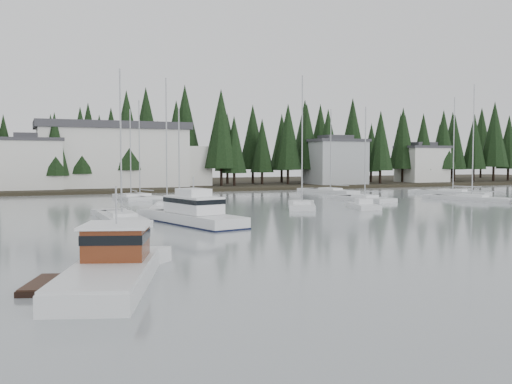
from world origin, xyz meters
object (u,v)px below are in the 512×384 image
house_east_a (335,161)px  sailboat_3 (167,208)px  sailboat_13 (179,207)px  runabout_1 (363,207)px  sailboat_0 (122,220)px  sailboat_9 (453,194)px  harbor_inn (125,156)px  sailboat_11 (302,207)px  cabin_cruiser_center (196,216)px  sailboat_6 (472,200)px  sailboat_4 (365,200)px  lobster_boat_brown (109,272)px  sailboat_12 (140,198)px  house_west (31,163)px  sailboat_1 (330,192)px  sailboat_7 (131,199)px  house_east_b (422,163)px

house_east_a → sailboat_3: 55.63m
sailboat_13 → runabout_1: size_ratio=2.04×
sailboat_0 → sailboat_9: size_ratio=0.89×
sailboat_0 → runabout_1: bearing=-84.5°
harbor_inn → sailboat_11: bearing=-76.7°
cabin_cruiser_center → runabout_1: (20.50, 7.49, -0.52)m
sailboat_6 → sailboat_4: bearing=53.6°
sailboat_6 → lobster_boat_brown: bearing=105.8°
sailboat_3 → sailboat_9: size_ratio=0.95×
sailboat_3 → house_east_a: bearing=-31.1°
sailboat_12 → lobster_boat_brown: bearing=149.9°
sailboat_0 → lobster_boat_brown: bearing=168.8°
sailboat_0 → sailboat_13: (8.05, 11.64, -0.01)m
house_west → runabout_1: (31.49, -44.93, -4.52)m
sailboat_13 → sailboat_3: bearing=132.3°
sailboat_1 → sailboat_9: bearing=-136.3°
sailboat_6 → runabout_1: 19.68m
sailboat_1 → sailboat_7: bearing=86.3°
harbor_inn → sailboat_3: size_ratio=2.10×
lobster_boat_brown → cabin_cruiser_center: lobster_boat_brown is taller
cabin_cruiser_center → house_west: bearing=-2.3°
sailboat_1 → sailboat_11: size_ratio=0.93×
cabin_cruiser_center → sailboat_9: (46.22, 23.05, -0.58)m
runabout_1 → house_west: bearing=49.5°
sailboat_11 → sailboat_12: size_ratio=1.09×
house_east_a → cabin_cruiser_center: size_ratio=1.00×
house_west → sailboat_9: 64.47m
house_east_a → runabout_1: house_east_a is taller
house_east_b → sailboat_9: bearing=-121.7°
house_west → cabin_cruiser_center: 53.71m
sailboat_12 → sailboat_13: bearing=168.0°
sailboat_4 → sailboat_13: sailboat_4 is taller
cabin_cruiser_center → sailboat_9: 51.65m
sailboat_11 → sailboat_3: bearing=97.9°
sailboat_0 → sailboat_7: (5.36, 25.35, 0.01)m
harbor_inn → sailboat_7: size_ratio=2.45×
sailboat_4 → sailboat_7: size_ratio=1.01×
house_east_a → harbor_inn: bearing=173.6°
sailboat_9 → sailboat_13: (-43.14, -6.62, -0.03)m
sailboat_1 → sailboat_6: 22.86m
house_east_b → harbor_inn: harbor_inn is taller
cabin_cruiser_center → sailboat_12: bearing=-17.2°
sailboat_4 → sailboat_7: bearing=54.6°
house_east_b → sailboat_3: sailboat_3 is taller
cabin_cruiser_center → house_east_a: bearing=-54.0°
lobster_boat_brown → sailboat_0: (4.56, 24.37, -0.45)m
sailboat_7 → sailboat_3: bearing=-178.6°
sailboat_0 → house_east_a: bearing=-46.4°
sailboat_7 → lobster_boat_brown: bearing=166.5°
house_east_a → house_east_b: house_east_a is taller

